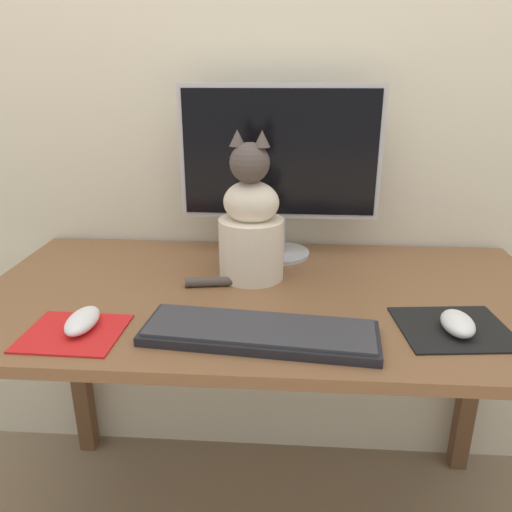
{
  "coord_description": "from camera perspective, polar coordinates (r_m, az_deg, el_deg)",
  "views": [
    {
      "loc": [
        0.05,
        -1.04,
        1.22
      ],
      "look_at": [
        -0.02,
        -0.06,
        0.85
      ],
      "focal_mm": 35.0,
      "sensor_mm": 36.0,
      "label": 1
    }
  ],
  "objects": [
    {
      "name": "keyboard",
      "position": [
        0.95,
        0.69,
        -8.71
      ],
      "size": [
        0.46,
        0.18,
        0.02
      ],
      "rotation": [
        0.0,
        0.0,
        -0.09
      ],
      "color": "black",
      "rests_on": "desk"
    },
    {
      "name": "mousepad_left",
      "position": [
        1.03,
        -20.13,
        -8.26
      ],
      "size": [
        0.19,
        0.17,
        0.0
      ],
      "rotation": [
        0.0,
        0.0,
        -0.02
      ],
      "color": "red",
      "rests_on": "desk"
    },
    {
      "name": "monitor",
      "position": [
        1.3,
        2.73,
        10.57
      ],
      "size": [
        0.52,
        0.17,
        0.45
      ],
      "color": "#B2B2B7",
      "rests_on": "desk"
    },
    {
      "name": "mousepad_right",
      "position": [
        1.06,
        21.65,
        -7.71
      ],
      "size": [
        0.23,
        0.21,
        0.0
      ],
      "rotation": [
        0.0,
        0.0,
        0.1
      ],
      "color": "black",
      "rests_on": "desk"
    },
    {
      "name": "computer_mouse_left",
      "position": [
        1.03,
        -19.22,
        -7.0
      ],
      "size": [
        0.06,
        0.11,
        0.03
      ],
      "color": "white",
      "rests_on": "mousepad_left"
    },
    {
      "name": "desk",
      "position": [
        1.19,
        1.07,
        -8.56
      ],
      "size": [
        1.32,
        0.68,
        0.74
      ],
      "color": "brown",
      "rests_on": "ground_plane"
    },
    {
      "name": "wall_back",
      "position": [
        1.41,
        2.09,
        21.81
      ],
      "size": [
        7.0,
        0.04,
        2.5
      ],
      "color": "beige",
      "rests_on": "ground_plane"
    },
    {
      "name": "computer_mouse_right",
      "position": [
        1.04,
        22.06,
        -7.15
      ],
      "size": [
        0.06,
        0.1,
        0.04
      ],
      "color": "white",
      "rests_on": "mousepad_right"
    },
    {
      "name": "cat",
      "position": [
        1.18,
        -0.61,
        3.49
      ],
      "size": [
        0.24,
        0.18,
        0.35
      ],
      "rotation": [
        0.0,
        0.0,
        -0.19
      ],
      "color": "beige",
      "rests_on": "desk"
    }
  ]
}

